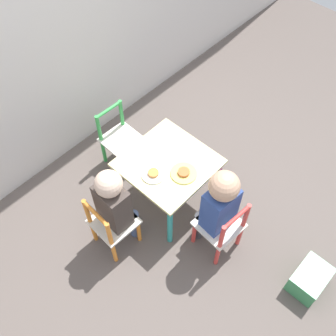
# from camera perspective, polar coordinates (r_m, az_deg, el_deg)

# --- Properties ---
(ground_plane) EXTENTS (6.00, 6.00, 0.00)m
(ground_plane) POSITION_cam_1_polar(r_m,az_deg,el_deg) (2.90, 0.00, -4.25)
(ground_plane) COLOR #5B514C
(kids_table) EXTENTS (0.55, 0.55, 0.43)m
(kids_table) POSITION_cam_1_polar(r_m,az_deg,el_deg) (2.60, 0.00, -0.01)
(kids_table) COLOR beige
(kids_table) RESTS_ON ground_plane
(chair_red) EXTENTS (0.28, 0.28, 0.50)m
(chair_red) POSITION_cam_1_polar(r_m,az_deg,el_deg) (2.53, 7.78, -8.56)
(chair_red) COLOR silver
(chair_red) RESTS_ON ground_plane
(chair_orange) EXTENTS (0.27, 0.27, 0.50)m
(chair_orange) POSITION_cam_1_polar(r_m,az_deg,el_deg) (2.54, -8.25, -8.12)
(chair_orange) COLOR silver
(chair_orange) RESTS_ON ground_plane
(chair_green) EXTENTS (0.27, 0.27, 0.50)m
(chair_green) POSITION_cam_1_polar(r_m,az_deg,el_deg) (2.94, -7.03, 4.22)
(chair_green) COLOR silver
(chair_green) RESTS_ON ground_plane
(child_front) EXTENTS (0.21, 0.23, 0.76)m
(child_front) POSITION_cam_1_polar(r_m,az_deg,el_deg) (2.35, 7.33, -5.16)
(child_front) COLOR #38383D
(child_front) RESTS_ON ground_plane
(child_left) EXTENTS (0.22, 0.21, 0.74)m
(child_left) POSITION_cam_1_polar(r_m,az_deg,el_deg) (2.38, -7.69, -5.01)
(child_left) COLOR #4C608E
(child_left) RESTS_ON ground_plane
(plate_front) EXTENTS (0.17, 0.17, 0.03)m
(plate_front) POSITION_cam_1_polar(r_m,az_deg,el_deg) (2.48, 2.30, -0.73)
(plate_front) COLOR #EADB66
(plate_front) RESTS_ON kids_table
(plate_left) EXTENTS (0.15, 0.15, 0.03)m
(plate_left) POSITION_cam_1_polar(r_m,az_deg,el_deg) (2.48, -2.14, -0.86)
(plate_left) COLOR white
(plate_left) RESTS_ON kids_table
(storage_bin) EXTENTS (0.25, 0.18, 0.16)m
(storage_bin) POSITION_cam_1_polar(r_m,az_deg,el_deg) (2.69, 19.85, -14.93)
(storage_bin) COLOR #3D8E56
(storage_bin) RESTS_ON ground_plane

